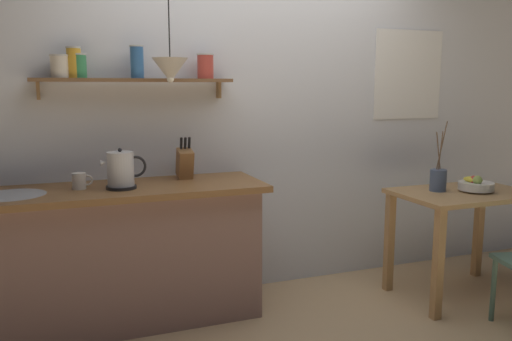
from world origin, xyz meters
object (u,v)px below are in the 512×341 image
Objects in this scene: fruit_bowl at (476,185)px; twig_vase at (438,179)px; electric_kettle at (121,170)px; knife_block at (185,163)px; coffee_mug_by_sink at (80,181)px; dining_table at (463,211)px; pendant_lamp at (170,70)px.

twig_vase is at bearing 153.88° from fruit_bowl.
electric_kettle reaches higher than fruit_bowl.
twig_vase reaches higher than knife_block.
electric_kettle is 0.26m from coffee_mug_by_sink.
twig_vase is at bearing -14.88° from knife_block.
electric_kettle reaches higher than coffee_mug_by_sink.
twig_vase reaches higher than electric_kettle.
pendant_lamp reaches higher than dining_table.
fruit_bowl is at bearing -8.97° from electric_kettle.
electric_kettle is 0.48m from knife_block.
pendant_lamp is (-0.12, -0.20, 0.60)m from knife_block.
twig_vase is 2.00m from pendant_lamp.
knife_block reaches higher than electric_kettle.
twig_vase is 1.75× the size of knife_block.
knife_block is 0.69m from coffee_mug_by_sink.
electric_kettle is 0.54× the size of pendant_lamp.
dining_table is 3.33× the size of knife_block.
twig_vase is 2.42m from coffee_mug_by_sink.
twig_vase is at bearing -7.93° from coffee_mug_by_sink.
dining_table is at bearing -8.46° from electric_kettle.
coffee_mug_by_sink is at bearing 172.33° from pendant_lamp.
dining_table is at bearing 155.71° from fruit_bowl.
knife_block is at bearing 23.90° from electric_kettle.
knife_block is at bearing 57.93° from pendant_lamp.
fruit_bowl is at bearing -10.21° from pendant_lamp.
knife_block is 0.64m from pendant_lamp.
knife_block reaches higher than coffee_mug_by_sink.
twig_vase is (-0.23, 0.11, 0.03)m from fruit_bowl.
knife_block is at bearing 164.01° from dining_table.
electric_kettle is (-2.15, 0.26, 0.15)m from twig_vase.
knife_block is 2.29× the size of coffee_mug_by_sink.
fruit_bowl is 2.04m from knife_block.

